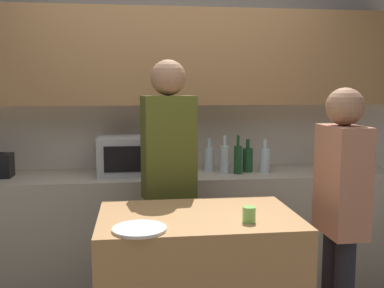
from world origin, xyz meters
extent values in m
cube|color=beige|center=(0.00, 1.74, 1.35)|extent=(6.40, 0.08, 2.70)
cube|color=#A37547|center=(0.00, 1.54, 1.83)|extent=(3.74, 0.32, 0.75)
cube|color=#B7AD99|center=(0.00, 1.39, 0.46)|extent=(3.60, 0.62, 0.91)
cube|color=#B7BABC|center=(-0.30, 1.39, 1.06)|extent=(0.52, 0.38, 0.30)
cube|color=black|center=(-0.35, 1.20, 1.06)|extent=(0.31, 0.01, 0.19)
cube|color=black|center=(-1.29, 1.39, 1.10)|extent=(0.02, 0.11, 0.01)
cylinder|color=brown|center=(1.39, 1.39, 0.96)|extent=(0.14, 0.14, 0.10)
cylinder|color=#38662D|center=(1.39, 1.39, 1.10)|extent=(0.01, 0.01, 0.18)
sphere|color=#B25199|center=(1.39, 1.39, 1.24)|extent=(0.13, 0.13, 0.13)
cylinder|color=silver|center=(0.31, 1.44, 1.01)|extent=(0.08, 0.08, 0.19)
cylinder|color=silver|center=(0.31, 1.44, 1.14)|extent=(0.03, 0.03, 0.07)
cylinder|color=silver|center=(0.42, 1.33, 1.02)|extent=(0.08, 0.08, 0.22)
cylinder|color=silver|center=(0.42, 1.33, 1.17)|extent=(0.03, 0.03, 0.09)
cylinder|color=#194723|center=(0.52, 1.30, 1.02)|extent=(0.06, 0.06, 0.22)
cylinder|color=#194723|center=(0.52, 1.30, 1.18)|extent=(0.02, 0.02, 0.09)
cylinder|color=#194723|center=(0.62, 1.38, 1.01)|extent=(0.08, 0.08, 0.19)
cylinder|color=#194723|center=(0.62, 1.38, 1.14)|extent=(0.03, 0.03, 0.07)
cylinder|color=silver|center=(0.74, 1.32, 1.01)|extent=(0.09, 0.09, 0.19)
cylinder|color=silver|center=(0.74, 1.32, 1.14)|extent=(0.03, 0.03, 0.07)
cylinder|color=white|center=(-0.27, -0.02, 0.92)|extent=(0.26, 0.26, 0.01)
cylinder|color=#8DDB66|center=(0.28, 0.05, 0.95)|extent=(0.07, 0.07, 0.08)
cube|color=#B07258|center=(0.86, 0.22, 1.07)|extent=(0.19, 0.34, 0.61)
sphere|color=#9E7051|center=(0.86, 0.22, 1.48)|extent=(0.21, 0.21, 0.21)
cylinder|color=black|center=(0.02, 0.84, 0.43)|extent=(0.11, 0.11, 0.86)
cylinder|color=black|center=(-0.14, 0.81, 0.43)|extent=(0.11, 0.11, 0.86)
cube|color=#4F551E|center=(-0.06, 0.82, 1.20)|extent=(0.37, 0.25, 0.68)
sphere|color=#9E7051|center=(-0.06, 0.82, 1.65)|extent=(0.23, 0.23, 0.23)
camera|label=1|loc=(-0.28, -2.10, 1.58)|focal=42.00mm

